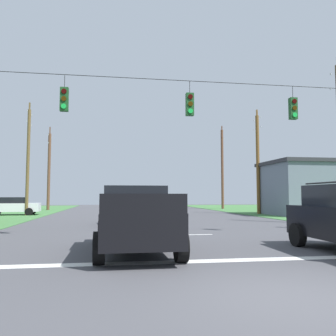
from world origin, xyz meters
The scene contains 15 objects.
ground_plane centered at (0.00, 0.00, 0.00)m, with size 120.00×120.00×0.00m, color #47474C.
stop_bar_stripe centered at (0.00, 3.30, 0.00)m, with size 15.80×0.45×0.01m, color white.
lane_dash_0 centered at (0.00, 9.30, 0.00)m, with size 0.15×2.50×0.01m, color white.
lane_dash_1 centered at (0.00, 16.26, 0.00)m, with size 0.15×2.50×0.01m, color white.
lane_dash_2 centered at (0.00, 21.35, 0.00)m, with size 0.15×2.50×0.01m, color white.
lane_dash_3 centered at (0.00, 28.27, 0.00)m, with size 0.15×2.50×0.01m, color white.
lane_dash_4 centered at (0.00, 39.45, 0.00)m, with size 0.15×2.50×0.01m, color white.
overhead_signal_span centered at (0.00, 8.69, 3.85)m, with size 19.24×0.31×7.06m.
pickup_truck centered at (-2.30, 5.10, 0.97)m, with size 2.31×5.41×1.95m.
distant_car_crossing_white centered at (-11.24, 26.14, 0.79)m, with size 4.41×2.24×1.52m.
distant_car_oncoming centered at (-2.21, 14.99, 0.79)m, with size 2.34×4.45×1.52m.
utility_pole_far_right centered at (10.01, 24.85, 4.72)m, with size 0.31×1.80×9.51m.
utility_pole_near_left centered at (10.47, 36.85, 5.15)m, with size 0.32×1.56×10.36m.
utility_pole_distant_right centered at (-9.97, 25.34, 4.78)m, with size 0.26×1.78×9.48m.
utility_pole_distant_left centered at (-10.21, 36.69, 4.63)m, with size 0.33×1.98×9.58m.
Camera 1 is at (-2.98, -5.61, 1.66)m, focal length 38.09 mm.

